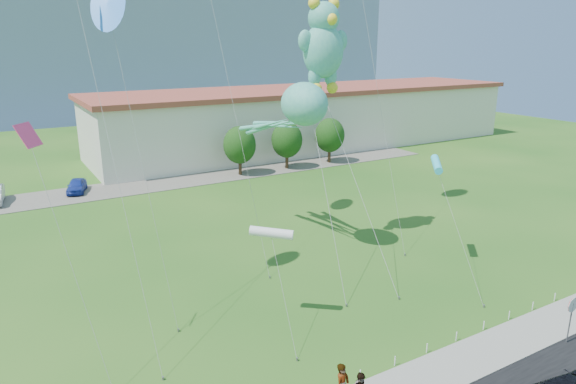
# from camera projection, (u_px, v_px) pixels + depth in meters

# --- Properties ---
(ground) EXTENTS (160.00, 160.00, 0.00)m
(ground) POSITION_uv_depth(u_px,v_px,m) (360.00, 358.00, 24.01)
(ground) COLOR #1F5317
(ground) RESTS_ON ground
(parking_strip) EXTENTS (70.00, 6.00, 0.06)m
(parking_strip) POSITION_uv_depth(u_px,v_px,m) (149.00, 185.00, 52.93)
(parking_strip) COLOR #59544C
(parking_strip) RESTS_ON ground
(hill_ridge) EXTENTS (160.00, 50.00, 25.00)m
(hill_ridge) POSITION_uv_depth(u_px,v_px,m) (42.00, 50.00, 119.70)
(hill_ridge) COLOR #758CA2
(hill_ridge) RESTS_ON ground
(warehouse) EXTENTS (61.00, 15.00, 8.20)m
(warehouse) POSITION_uv_depth(u_px,v_px,m) (312.00, 117.00, 71.89)
(warehouse) COLOR beige
(warehouse) RESTS_ON ground
(stop_sign) EXTENTS (0.80, 0.07, 2.50)m
(stop_sign) POSITION_uv_depth(u_px,v_px,m) (572.00, 309.00, 24.63)
(stop_sign) COLOR slate
(stop_sign) RESTS_ON ground
(rope_fence) EXTENTS (26.05, 0.05, 0.50)m
(rope_fence) POSITION_uv_depth(u_px,v_px,m) (378.00, 368.00, 22.86)
(rope_fence) COLOR white
(rope_fence) RESTS_ON ground
(tree_near) EXTENTS (3.60, 3.60, 5.47)m
(tree_near) POSITION_uv_depth(u_px,v_px,m) (240.00, 145.00, 56.04)
(tree_near) COLOR #3F2B19
(tree_near) RESTS_ON ground
(tree_mid) EXTENTS (3.60, 3.60, 5.47)m
(tree_mid) POSITION_uv_depth(u_px,v_px,m) (287.00, 140.00, 58.96)
(tree_mid) COLOR #3F2B19
(tree_mid) RESTS_ON ground
(tree_far) EXTENTS (3.60, 3.60, 5.47)m
(tree_far) POSITION_uv_depth(u_px,v_px,m) (330.00, 135.00, 61.88)
(tree_far) COLOR #3F2B19
(tree_far) RESTS_ON ground
(parked_car_blue) EXTENTS (2.67, 4.14, 1.31)m
(parked_car_blue) POSITION_uv_depth(u_px,v_px,m) (77.00, 186.00, 50.13)
(parked_car_blue) COLOR #1B3197
(parked_car_blue) RESTS_ON parking_strip
(octopus_kite) EXTENTS (3.34, 13.97, 11.78)m
(octopus_kite) POSITION_uv_depth(u_px,v_px,m) (295.00, 113.00, 34.05)
(octopus_kite) COLOR teal
(octopus_kite) RESTS_ON ground
(teddy_bear_kite) EXTENTS (3.83, 10.83, 16.97)m
(teddy_bear_kite) POSITION_uv_depth(u_px,v_px,m) (323.00, 44.00, 33.85)
(teddy_bear_kite) COLOR teal
(teddy_bear_kite) RESTS_ON ground
(small_kite_yellow) EXTENTS (1.29, 9.11, 17.25)m
(small_kite_yellow) POSITION_uv_depth(u_px,v_px,m) (86.00, 37.00, 24.12)
(small_kite_yellow) COLOR #B2E636
(small_kite_yellow) RESTS_ON ground
(small_kite_white) EXTENTS (1.00, 4.84, 5.44)m
(small_kite_white) POSITION_uv_depth(u_px,v_px,m) (272.00, 234.00, 25.73)
(small_kite_white) COLOR white
(small_kite_white) RESTS_ON ground
(small_kite_blue) EXTENTS (1.80, 6.05, 16.74)m
(small_kite_blue) POSITION_uv_depth(u_px,v_px,m) (109.00, 11.00, 25.66)
(small_kite_blue) COLOR #2A7CF0
(small_kite_blue) RESTS_ON ground
(small_kite_cyan) EXTENTS (2.06, 7.13, 7.21)m
(small_kite_cyan) POSITION_uv_depth(u_px,v_px,m) (437.00, 165.00, 32.41)
(small_kite_cyan) COLOR #33C8E5
(small_kite_cyan) RESTS_ON ground
(small_kite_pink) EXTENTS (2.28, 4.98, 10.93)m
(small_kite_pink) POSITION_uv_depth(u_px,v_px,m) (38.00, 164.00, 21.26)
(small_kite_pink) COLOR #FB376E
(small_kite_pink) RESTS_ON ground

